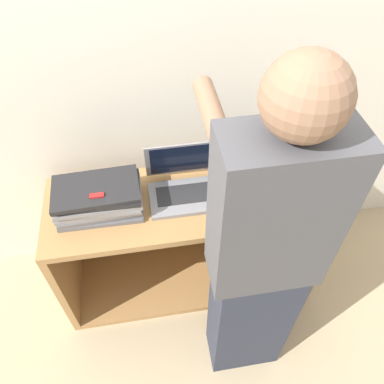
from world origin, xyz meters
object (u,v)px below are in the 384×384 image
(laptop_stack_left, at_px, (99,198))
(laptop_stack_right, at_px, (275,179))
(laptop_open, at_px, (188,184))
(person, at_px, (261,263))

(laptop_stack_left, height_order, laptop_stack_right, laptop_stack_left)
(laptop_open, bearing_deg, laptop_stack_right, -6.55)
(laptop_stack_left, distance_m, person, 0.78)
(person, bearing_deg, laptop_open, 110.87)
(laptop_open, relative_size, person, 0.22)
(laptop_stack_left, relative_size, laptop_stack_right, 0.98)
(laptop_open, distance_m, laptop_stack_left, 0.42)
(laptop_open, height_order, laptop_stack_right, laptop_open)
(person, bearing_deg, laptop_stack_left, 142.27)
(laptop_stack_left, height_order, person, person)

